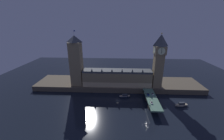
# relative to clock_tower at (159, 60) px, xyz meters

# --- Properties ---
(ground_plane) EXTENTS (400.00, 400.00, 0.00)m
(ground_plane) POSITION_rel_clock_tower_xyz_m (-48.94, -26.91, -41.76)
(ground_plane) COLOR black
(embankment) EXTENTS (220.00, 42.00, 6.64)m
(embankment) POSITION_rel_clock_tower_xyz_m (-48.94, 12.09, -38.44)
(embankment) COLOR brown
(embankment) RESTS_ON ground_plane
(parliament_hall) EXTENTS (86.66, 16.42, 24.51)m
(parliament_hall) POSITION_rel_clock_tower_xyz_m (-50.05, 1.62, -24.92)
(parliament_hall) COLOR #8E7A56
(parliament_hall) RESTS_ON embankment
(clock_tower) EXTENTS (13.27, 13.38, 66.51)m
(clock_tower) POSITION_rel_clock_tower_xyz_m (0.00, 0.00, 0.00)
(clock_tower) COLOR #8E7A56
(clock_tower) RESTS_ON embankment
(victoria_tower) EXTENTS (14.30, 14.30, 69.08)m
(victoria_tower) POSITION_rel_clock_tower_xyz_m (-101.71, 1.60, -3.44)
(victoria_tower) COLOR #8E7A56
(victoria_tower) RESTS_ON embankment
(bridge) EXTENTS (11.60, 46.00, 7.46)m
(bridge) POSITION_rel_clock_tower_xyz_m (-12.25, -31.91, -36.27)
(bridge) COLOR #4C7560
(bridge) RESTS_ON ground_plane
(car_northbound_lead) EXTENTS (2.11, 4.13, 1.40)m
(car_northbound_lead) POSITION_rel_clock_tower_xyz_m (-14.80, -24.73, -33.65)
(car_northbound_lead) COLOR navy
(car_northbound_lead) RESTS_ON bridge
(car_northbound_trail) EXTENTS (2.02, 4.44, 1.44)m
(car_northbound_trail) POSITION_rel_clock_tower_xyz_m (-14.80, -41.90, -33.63)
(car_northbound_trail) COLOR white
(car_northbound_trail) RESTS_ON bridge
(car_southbound_trail) EXTENTS (1.89, 4.47, 1.43)m
(car_southbound_trail) POSITION_rel_clock_tower_xyz_m (-9.70, -23.40, -33.63)
(car_southbound_trail) COLOR white
(car_southbound_trail) RESTS_ON bridge
(pedestrian_near_rail) EXTENTS (0.38, 0.38, 1.81)m
(pedestrian_near_rail) POSITION_rel_clock_tower_xyz_m (-17.35, -47.66, -33.34)
(pedestrian_near_rail) COLOR black
(pedestrian_near_rail) RESTS_ON bridge
(pedestrian_mid_walk) EXTENTS (0.38, 0.38, 1.67)m
(pedestrian_mid_walk) POSITION_rel_clock_tower_xyz_m (-7.15, -30.64, -33.42)
(pedestrian_mid_walk) COLOR black
(pedestrian_mid_walk) RESTS_ON bridge
(pedestrian_far_rail) EXTENTS (0.38, 0.38, 1.82)m
(pedestrian_far_rail) POSITION_rel_clock_tower_xyz_m (-17.35, -23.03, -33.33)
(pedestrian_far_rail) COLOR black
(pedestrian_far_rail) RESTS_ON bridge
(street_lamp_near) EXTENTS (1.34, 0.60, 7.28)m
(street_lamp_near) POSITION_rel_clock_tower_xyz_m (-17.75, -46.63, -29.76)
(street_lamp_near) COLOR #2D3333
(street_lamp_near) RESTS_ON bridge
(street_lamp_far) EXTENTS (1.34, 0.60, 7.04)m
(street_lamp_far) POSITION_rel_clock_tower_xyz_m (-17.75, -17.19, -29.90)
(street_lamp_far) COLOR #2D3333
(street_lamp_far) RESTS_ON bridge
(boat_upstream) EXTENTS (14.08, 5.81, 4.03)m
(boat_upstream) POSITION_rel_clock_tower_xyz_m (-40.47, -18.43, -40.29)
(boat_upstream) COLOR #1E2842
(boat_upstream) RESTS_ON ground_plane
(boat_downstream) EXTENTS (14.42, 5.85, 4.44)m
(boat_downstream) POSITION_rel_clock_tower_xyz_m (18.64, -34.03, -40.14)
(boat_downstream) COLOR #B2A893
(boat_downstream) RESTS_ON ground_plane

